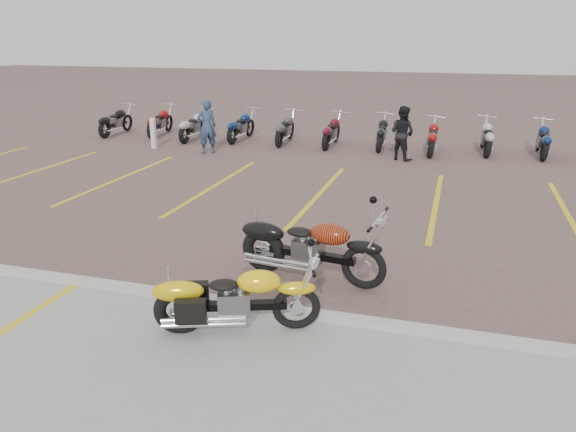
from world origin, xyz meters
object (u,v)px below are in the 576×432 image
object	(u,v)px
person_b	(402,133)
person_a	(207,127)
bollard	(153,133)
yellow_cruiser	(234,301)
flame_cruiser	(308,250)

from	to	relation	value
person_b	person_a	bearing A→B (deg)	35.95
person_b	bollard	size ratio (longest dim) A/B	1.62
person_b	bollard	bearing A→B (deg)	32.32
person_a	person_b	distance (m)	6.07
yellow_cruiser	bollard	distance (m)	12.72
person_a	bollard	xyz separation A→B (m)	(-2.06, 0.24, -0.35)
person_b	flame_cruiser	bearing A→B (deg)	115.65
flame_cruiser	person_b	size ratio (longest dim) A/B	1.46
flame_cruiser	yellow_cruiser	bearing A→B (deg)	-97.36
flame_cruiser	person_a	world-z (taller)	person_a
person_a	person_b	size ratio (longest dim) A/B	1.05
person_b	bollard	distance (m)	8.10
yellow_cruiser	person_b	world-z (taller)	person_b
person_a	bollard	size ratio (longest dim) A/B	1.70
yellow_cruiser	person_a	bearing A→B (deg)	96.12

